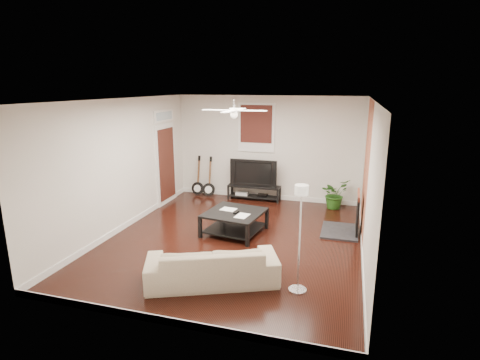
# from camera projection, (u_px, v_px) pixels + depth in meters

# --- Properties ---
(room) EXTENTS (5.01, 6.01, 2.81)m
(room) POSITION_uv_depth(u_px,v_px,m) (234.00, 172.00, 7.43)
(room) COLOR black
(room) RESTS_ON ground
(brick_accent) EXTENTS (0.02, 2.20, 2.80)m
(brick_accent) POSITION_uv_depth(u_px,v_px,m) (366.00, 170.00, 7.68)
(brick_accent) COLOR #A34834
(brick_accent) RESTS_ON floor
(fireplace) EXTENTS (0.80, 1.10, 0.92)m
(fireplace) POSITION_uv_depth(u_px,v_px,m) (348.00, 212.00, 7.99)
(fireplace) COLOR black
(fireplace) RESTS_ON floor
(window_back) EXTENTS (1.00, 0.06, 1.30)m
(window_back) POSITION_uv_depth(u_px,v_px,m) (256.00, 128.00, 10.14)
(window_back) COLOR #3B1210
(window_back) RESTS_ON wall_back
(door_left) EXTENTS (0.08, 1.00, 2.50)m
(door_left) POSITION_uv_depth(u_px,v_px,m) (166.00, 156.00, 9.91)
(door_left) COLOR white
(door_left) RESTS_ON wall_left
(tv_stand) EXTENTS (1.43, 0.38, 0.40)m
(tv_stand) POSITION_uv_depth(u_px,v_px,m) (254.00, 193.00, 10.39)
(tv_stand) COLOR black
(tv_stand) RESTS_ON floor
(tv) EXTENTS (1.28, 0.17, 0.74)m
(tv) POSITION_uv_depth(u_px,v_px,m) (254.00, 172.00, 10.27)
(tv) COLOR black
(tv) RESTS_ON tv_stand
(coffee_table) EXTENTS (1.28, 1.28, 0.47)m
(coffee_table) POSITION_uv_depth(u_px,v_px,m) (234.00, 222.00, 8.04)
(coffee_table) COLOR black
(coffee_table) RESTS_ON floor
(sofa) EXTENTS (2.22, 1.56, 0.60)m
(sofa) POSITION_uv_depth(u_px,v_px,m) (212.00, 264.00, 6.02)
(sofa) COLOR #C5AA94
(sofa) RESTS_ON floor
(floor_lamp) EXTENTS (0.37, 0.37, 1.69)m
(floor_lamp) POSITION_uv_depth(u_px,v_px,m) (300.00, 239.00, 5.61)
(floor_lamp) COLOR silver
(floor_lamp) RESTS_ON floor
(potted_plant) EXTENTS (0.88, 0.90, 0.75)m
(potted_plant) POSITION_uv_depth(u_px,v_px,m) (334.00, 194.00, 9.64)
(potted_plant) COLOR #235518
(potted_plant) RESTS_ON floor
(guitar_left) EXTENTS (0.35, 0.25, 1.14)m
(guitar_left) POSITION_uv_depth(u_px,v_px,m) (197.00, 176.00, 10.73)
(guitar_left) COLOR black
(guitar_left) RESTS_ON floor
(guitar_right) EXTENTS (0.37, 0.28, 1.14)m
(guitar_right) POSITION_uv_depth(u_px,v_px,m) (209.00, 177.00, 10.60)
(guitar_right) COLOR black
(guitar_right) RESTS_ON floor
(ceiling_fan) EXTENTS (1.24, 1.24, 0.32)m
(ceiling_fan) POSITION_uv_depth(u_px,v_px,m) (234.00, 110.00, 7.14)
(ceiling_fan) COLOR white
(ceiling_fan) RESTS_ON ceiling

